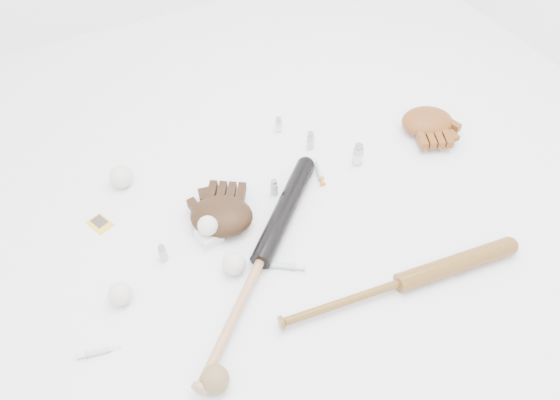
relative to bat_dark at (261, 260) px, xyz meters
name	(u,v)px	position (x,y,z in m)	size (l,w,h in m)	color
bat_dark	(261,260)	(0.00, 0.00, 0.00)	(0.94, 0.07, 0.07)	black
bat_wood	(401,283)	(0.34, -0.27, 0.00)	(0.83, 0.06, 0.06)	brown
glove_dark	(222,216)	(-0.04, 0.21, 0.01)	(0.25, 0.25, 0.09)	black
glove_tan	(427,122)	(0.86, 0.28, 0.01)	(0.24, 0.24, 0.09)	brown
trading_card	(100,224)	(-0.41, 0.40, -0.03)	(0.06, 0.08, 0.00)	gold
pedestal	(209,236)	(-0.10, 0.17, -0.01)	(0.07, 0.07, 0.04)	white
baseball_on_pedestal	(208,226)	(-0.10, 0.17, 0.04)	(0.07, 0.07, 0.07)	silver
baseball_left	(120,294)	(-0.43, 0.08, 0.00)	(0.07, 0.07, 0.07)	silver
baseball_upper	(121,177)	(-0.28, 0.55, 0.01)	(0.08, 0.08, 0.08)	silver
baseball_mid	(234,264)	(-0.08, 0.02, 0.00)	(0.07, 0.07, 0.07)	silver
baseball_aged	(215,379)	(-0.28, -0.29, 0.01)	(0.08, 0.08, 0.08)	olive
syringe_0	(98,352)	(-0.54, -0.06, -0.03)	(0.14, 0.02, 0.02)	#ADBCC6
syringe_1	(283,266)	(0.06, -0.04, -0.02)	(0.17, 0.03, 0.02)	#ADBCC6
syringe_2	(319,172)	(0.37, 0.27, -0.03)	(0.15, 0.03, 0.02)	#ADBCC6
syringe_3	(439,273)	(0.48, -0.28, -0.03)	(0.13, 0.02, 0.02)	#ADBCC6
syringe_4	(426,129)	(0.86, 0.28, -0.03)	(0.14, 0.02, 0.02)	#ADBCC6
vial_0	(279,125)	(0.34, 0.55, 0.00)	(0.03, 0.03, 0.07)	#ADB6BD
vial_1	(310,143)	(0.40, 0.40, -0.01)	(0.02, 0.02, 0.06)	#ADB6BD
vial_2	(274,187)	(0.18, 0.26, 0.00)	(0.03, 0.03, 0.07)	#ADB6BD
vial_3	(358,154)	(0.52, 0.25, 0.01)	(0.04, 0.04, 0.09)	#ADB6BD
vial_4	(163,253)	(-0.26, 0.17, 0.00)	(0.03, 0.03, 0.07)	#ADB6BD
vial_5	(310,140)	(0.41, 0.40, 0.00)	(0.03, 0.03, 0.08)	#ADB6BD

